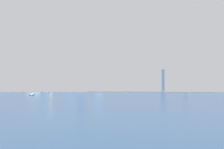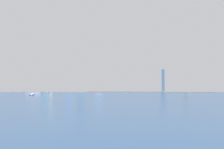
{
  "view_description": "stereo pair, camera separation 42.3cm",
  "coord_description": "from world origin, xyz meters",
  "views": [
    {
      "loc": [
        140.74,
        -553.42,
        38.68
      ],
      "look_at": [
        22.3,
        433.11,
        82.01
      ],
      "focal_mm": 34.02,
      "sensor_mm": 36.0,
      "label": 1
    },
    {
      "loc": [
        141.16,
        -553.37,
        38.68
      ],
      "look_at": [
        22.3,
        433.11,
        82.01
      ],
      "focal_mm": 34.02,
      "sensor_mm": 36.0,
      "label": 2
    }
  ],
  "objects": [
    {
      "name": "boat_1",
      "position": [
        22.19,
        105.55,
        1.77
      ],
      "size": [
        3.25,
        6.47,
        4.93
      ],
      "rotation": [
        0.0,
        0.0,
        1.32
      ],
      "color": "#23518F",
      "rests_on": "ground"
    },
    {
      "name": "ground_plane",
      "position": [
        0.0,
        0.0,
        0.0
      ],
      "size": [
        6000.0,
        6000.0,
        0.0
      ],
      "primitive_type": "plane",
      "color": "navy"
    },
    {
      "name": "skyscraper_0",
      "position": [
        -366.31,
        533.35,
        27.52
      ],
      "size": [
        15.01,
        22.0,
        55.04
      ],
      "color": "#B7ABA8",
      "rests_on": "ground"
    },
    {
      "name": "skyscraper_5",
      "position": [
        383.55,
        507.88,
        79.32
      ],
      "size": [
        18.93,
        25.67,
        158.63
      ],
      "color": "#9F9987",
      "rests_on": "ground"
    },
    {
      "name": "boat_4",
      "position": [
        -220.33,
        142.6,
        1.76
      ],
      "size": [
        15.37,
        7.81,
        4.89
      ],
      "rotation": [
        0.0,
        0.0,
        0.14
      ],
      "color": "navy",
      "rests_on": "ground"
    },
    {
      "name": "skyscraper_6",
      "position": [
        260.85,
        476.24,
        53.32
      ],
      "size": [
        13.32,
        23.48,
        106.65
      ],
      "color": "#45678D",
      "rests_on": "ground"
    },
    {
      "name": "waterfront_pier",
      "position": [
        0.0,
        456.03,
        1.01
      ],
      "size": [
        958.28,
        55.86,
        2.03
      ],
      "primitive_type": "cube",
      "color": "slate",
      "rests_on": "ground"
    },
    {
      "name": "skyscraper_1",
      "position": [
        -59.65,
        483.59,
        49.34
      ],
      "size": [
        13.83,
        27.78,
        103.94
      ],
      "color": "#9BAAB8",
      "rests_on": "ground"
    },
    {
      "name": "airplane",
      "position": [
        118.77,
        473.08,
        182.36
      ],
      "size": [
        23.81,
        21.78,
        7.88
      ],
      "rotation": [
        0.0,
        0.0,
        0.7
      ],
      "color": "#B7B7C3"
    },
    {
      "name": "boat_3",
      "position": [
        90.18,
        329.19,
        1.16
      ],
      "size": [
        15.52,
        5.98,
        7.06
      ],
      "rotation": [
        0.0,
        0.0,
        3.04
      ],
      "color": "beige",
      "rests_on": "ground"
    },
    {
      "name": "stadium_dome",
      "position": [
        -379.74,
        453.4,
        9.64
      ],
      "size": [
        94.56,
        94.56,
        39.04
      ],
      "color": "gray",
      "rests_on": "ground"
    },
    {
      "name": "skyscraper_2",
      "position": [
        -314.51,
        454.38,
        58.06
      ],
      "size": [
        20.03,
        18.12,
        144.81
      ],
      "color": "#79A5B8",
      "rests_on": "ground"
    },
    {
      "name": "skyscraper_4",
      "position": [
        -138.81,
        480.92,
        22.62
      ],
      "size": [
        24.47,
        20.23,
        49.53
      ],
      "color": "#76AAB2",
      "rests_on": "ground"
    },
    {
      "name": "skyscraper_3",
      "position": [
        -50.94,
        516.76,
        61.25
      ],
      "size": [
        23.31,
        15.41,
        126.76
      ],
      "color": "#A3AEBF",
      "rests_on": "ground"
    },
    {
      "name": "channel_buoy_0",
      "position": [
        260.28,
        332.42,
        1.37
      ],
      "size": [
        1.81,
        1.81,
        2.74
      ],
      "primitive_type": "cone",
      "color": "#E54C19",
      "rests_on": "ground"
    },
    {
      "name": "boat_2",
      "position": [
        -203.2,
        103.83,
        1.48
      ],
      "size": [
        13.39,
        9.05,
        4.13
      ],
      "rotation": [
        0.0,
        0.0,
        3.61
      ],
      "color": "#201637",
      "rests_on": "ground"
    },
    {
      "name": "observation_tower",
      "position": [
        -300.11,
        483.15,
        141.83
      ],
      "size": [
        43.43,
        43.43,
        299.96
      ],
      "color": "beige",
      "rests_on": "ground"
    },
    {
      "name": "boat_0",
      "position": [
        273.5,
        380.86,
        1.87
      ],
      "size": [
        2.08,
        6.84,
        5.16
      ],
      "rotation": [
        0.0,
        0.0,
        4.72
      ],
      "color": "navy",
      "rests_on": "ground"
    },
    {
      "name": "skyscraper_8",
      "position": [
        -203.2,
        486.71,
        85.48
      ],
      "size": [
        20.03,
        19.98,
        170.95
      ],
      "color": "#899EC9",
      "rests_on": "ground"
    },
    {
      "name": "skyscraper_7",
      "position": [
        -147.53,
        517.97,
        79.55
      ],
      "size": [
        25.83,
        20.14,
        159.11
      ],
      "color": "slate",
      "rests_on": "ground"
    }
  ]
}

